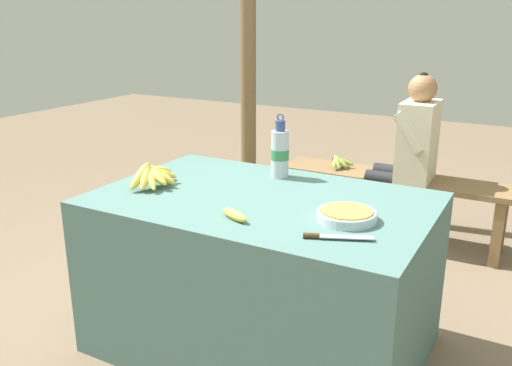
# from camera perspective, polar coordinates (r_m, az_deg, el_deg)

# --- Properties ---
(ground_plane) EXTENTS (12.00, 12.00, 0.00)m
(ground_plane) POSITION_cam_1_polar(r_m,az_deg,el_deg) (2.58, 0.60, -16.50)
(ground_plane) COLOR #75604C
(market_counter) EXTENTS (1.39, 0.90, 0.71)m
(market_counter) POSITION_cam_1_polar(r_m,az_deg,el_deg) (2.40, 0.63, -9.49)
(market_counter) COLOR #4C706B
(market_counter) RESTS_ON ground_plane
(banana_bunch_ripe) EXTENTS (0.16, 0.28, 0.12)m
(banana_bunch_ripe) POSITION_cam_1_polar(r_m,az_deg,el_deg) (2.43, -10.76, 0.87)
(banana_bunch_ripe) COLOR #4C381E
(banana_bunch_ripe) RESTS_ON market_counter
(serving_bowl) EXTENTS (0.22, 0.22, 0.04)m
(serving_bowl) POSITION_cam_1_polar(r_m,az_deg,el_deg) (2.04, 9.53, -3.31)
(serving_bowl) COLOR silver
(serving_bowl) RESTS_ON market_counter
(water_bottle) EXTENTS (0.08, 0.08, 0.30)m
(water_bottle) POSITION_cam_1_polar(r_m,az_deg,el_deg) (2.52, 2.53, 3.21)
(water_bottle) COLOR silver
(water_bottle) RESTS_ON market_counter
(loose_banana_front) EXTENTS (0.15, 0.09, 0.04)m
(loose_banana_front) POSITION_cam_1_polar(r_m,az_deg,el_deg) (2.02, -2.29, -3.37)
(loose_banana_front) COLOR #E0C64C
(loose_banana_front) RESTS_ON market_counter
(knife) EXTENTS (0.23, 0.12, 0.02)m
(knife) POSITION_cam_1_polar(r_m,az_deg,el_deg) (1.87, 7.61, -5.59)
(knife) COLOR #BCBCC1
(knife) RESTS_ON market_counter
(wooden_bench) EXTENTS (1.51, 0.32, 0.44)m
(wooden_bench) POSITION_cam_1_polar(r_m,az_deg,el_deg) (3.64, 14.35, -0.36)
(wooden_bench) COLOR brown
(wooden_bench) RESTS_ON ground_plane
(seated_vendor) EXTENTS (0.41, 0.39, 1.11)m
(seated_vendor) POSITION_cam_1_polar(r_m,az_deg,el_deg) (3.52, 15.85, 3.55)
(seated_vendor) COLOR #232328
(seated_vendor) RESTS_ON ground_plane
(banana_bunch_green) EXTENTS (0.15, 0.20, 0.10)m
(banana_bunch_green) POSITION_cam_1_polar(r_m,az_deg,el_deg) (3.72, 8.75, 2.29)
(banana_bunch_green) COLOR #4C381E
(banana_bunch_green) RESTS_ON wooden_bench
(support_post_near) EXTENTS (0.12, 0.12, 2.78)m
(support_post_near) POSITION_cam_1_polar(r_m,az_deg,el_deg) (4.11, -0.85, 16.63)
(support_post_near) COLOR brown
(support_post_near) RESTS_ON ground_plane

